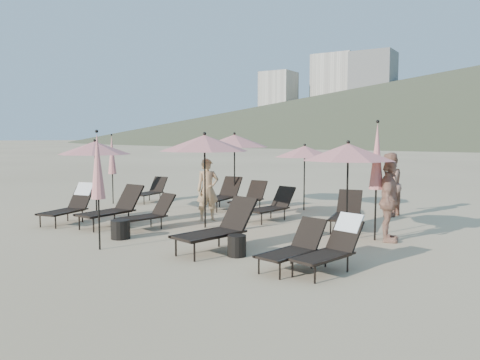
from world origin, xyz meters
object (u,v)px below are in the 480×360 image
Objects in this scene: umbrella_open_4 at (305,151)px; beachgoer_b at (389,185)px; lounger_8 at (249,197)px; side_table_1 at (237,246)px; lounger_9 at (272,205)px; beachgoer_c at (389,201)px; umbrella_open_2 at (348,152)px; umbrella_closed_1 at (377,157)px; umbrella_closed_0 at (98,167)px; lounger_5 at (332,245)px; umbrella_open_0 at (95,148)px; lounger_4 at (294,247)px; beachgoer_a at (208,190)px; lounger_10 at (346,212)px; lounger_3 at (218,227)px; lounger_1 at (113,208)px; umbrella_open_1 at (205,143)px; side_table_0 at (120,229)px; umbrella_closed_2 at (112,155)px; lounger_7 at (223,194)px; umbrella_open_3 at (234,141)px; lounger_2 at (148,213)px; lounger_0 at (71,204)px; lounger_6 at (151,191)px.

umbrella_open_4 reaches higher than beachgoer_b.
lounger_8 is 3.88× the size of side_table_1.
lounger_9 is 3.67m from beachgoer_c.
umbrella_closed_1 is (0.54, 0.37, -0.11)m from umbrella_open_2.
umbrella_closed_0 is at bearing -24.09° from beachgoer_b.
lounger_5 is 0.71× the size of umbrella_open_0.
lounger_4 is at bearing 4.63° from beachgoer_b.
beachgoer_a is at bearing 179.66° from umbrella_closed_1.
lounger_9 is 3.62m from beachgoer_b.
umbrella_open_2 reaches higher than umbrella_open_4.
lounger_10 is 4.13× the size of side_table_1.
lounger_3 is 1.20× the size of lounger_8.
umbrella_open_1 reaches higher than lounger_1.
umbrella_open_4 reaches higher than side_table_0.
lounger_10 is 6.21m from umbrella_closed_0.
umbrella_open_2 is at bearing -8.42° from umbrella_closed_2.
umbrella_closed_0 is at bearing -138.08° from lounger_3.
lounger_7 reaches higher than side_table_1.
umbrella_open_2 is at bearing 41.66° from umbrella_closed_0.
beachgoer_a is (1.62, 2.02, 0.39)m from lounger_1.
umbrella_open_3 is 5.16m from beachgoer_b.
umbrella_open_2 is (1.88, 2.40, 1.52)m from lounger_3.
lounger_1 reaches higher than lounger_2.
umbrella_open_0 is at bearing -53.44° from umbrella_closed_2.
beachgoer_c is at bearing -23.14° from lounger_7.
umbrella_open_2 is at bearing -29.70° from lounger_7.
lounger_4 is 7.26m from lounger_7.
beachgoer_a is (0.54, 1.83, 0.47)m from lounger_2.
lounger_5 is 6.97m from lounger_8.
beachgoer_c is (8.03, 2.28, 0.41)m from lounger_0.
lounger_9 is at bearing -34.84° from umbrella_open_3.
umbrella_open_4 is at bearing 135.11° from umbrella_closed_1.
lounger_4 is at bearing -1.79° from lounger_2.
umbrella_open_0 is (-1.74, 0.93, 1.54)m from lounger_1.
lounger_3 is at bearing -68.14° from lounger_8.
lounger_8 is 0.66× the size of umbrella_closed_2.
lounger_4 is 0.88× the size of beachgoer_a.
lounger_5 is at bearing 10.31° from lounger_3.
umbrella_open_3 is (3.25, 0.61, 1.81)m from lounger_6.
lounger_0 is at bearing -47.14° from beachgoer_b.
umbrella_closed_2 is at bearing -168.47° from lounger_9.
lounger_1 is 0.81× the size of umbrella_open_0.
umbrella_closed_2 reaches higher than beachgoer_c.
umbrella_open_0 is 0.91× the size of umbrella_open_3.
lounger_6 is at bearing 144.48° from side_table_1.
lounger_1 reaches higher than lounger_10.
lounger_7 is 0.73× the size of umbrella_closed_2.
umbrella_open_4 reaches higher than lounger_4.
umbrella_open_4 reaches higher than side_table_1.
lounger_2 is 2.65m from umbrella_closed_0.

